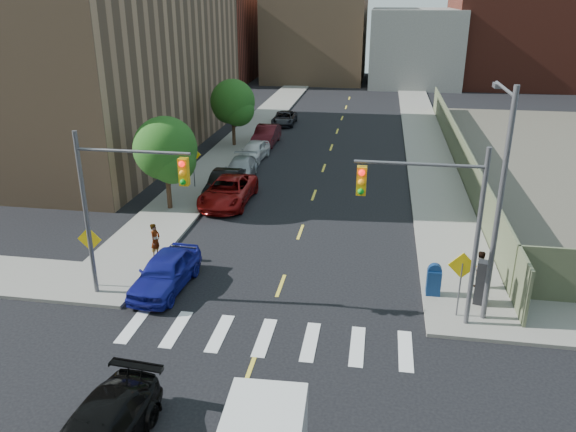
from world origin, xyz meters
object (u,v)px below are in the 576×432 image
(parked_car_black, at_px, (225,184))
(payphone, at_px, (483,283))
(parked_car_silver, at_px, (240,169))
(parked_car_grey, at_px, (284,118))
(mailbox, at_px, (434,280))
(parked_car_maroon, at_px, (266,135))
(pedestrian_east, at_px, (479,269))
(parked_car_blue, at_px, (166,272))
(pedestrian_west, at_px, (155,240))
(parked_car_red, at_px, (228,191))
(parked_car_white, at_px, (254,151))

(parked_car_black, relative_size, payphone, 2.54)
(parked_car_silver, bearing_deg, parked_car_black, -95.94)
(parked_car_grey, xyz_separation_m, mailbox, (11.72, -31.97, 0.20))
(parked_car_maroon, height_order, pedestrian_east, pedestrian_east)
(parked_car_blue, bearing_deg, parked_car_black, 96.65)
(parked_car_blue, bearing_deg, pedestrian_east, 12.37)
(parked_car_silver, relative_size, pedestrian_west, 2.86)
(parked_car_red, distance_m, pedestrian_west, 8.13)
(parked_car_blue, relative_size, pedestrian_east, 2.85)
(parked_car_blue, xyz_separation_m, parked_car_grey, (-0.50, 33.01, -0.16))
(parked_car_maroon, bearing_deg, parked_car_blue, -87.57)
(parked_car_white, distance_m, parked_car_maroon, 4.79)
(pedestrian_east, bearing_deg, mailbox, 18.89)
(parked_car_silver, bearing_deg, pedestrian_west, -97.86)
(parked_car_red, height_order, parked_car_white, parked_car_red)
(parked_car_red, relative_size, parked_car_grey, 1.25)
(parked_car_silver, xyz_separation_m, parked_car_maroon, (-0.14, 9.63, 0.10))
(parked_car_maroon, height_order, mailbox, parked_car_maroon)
(parked_car_maroon, xyz_separation_m, pedestrian_east, (13.83, -23.06, 0.17))
(parked_car_maroon, xyz_separation_m, pedestrian_west, (-0.80, -22.50, 0.19))
(parked_car_grey, bearing_deg, parked_car_maroon, -92.74)
(parked_car_blue, height_order, parked_car_maroon, parked_car_maroon)
(mailbox, bearing_deg, payphone, -13.51)
(payphone, bearing_deg, parked_car_grey, 126.86)
(parked_car_blue, relative_size, mailbox, 3.30)
(parked_car_silver, height_order, pedestrian_west, pedestrian_west)
(parked_car_maroon, relative_size, payphone, 2.59)
(payphone, relative_size, pedestrian_west, 1.12)
(parked_car_red, relative_size, parked_car_maroon, 1.18)
(parked_car_blue, relative_size, pedestrian_west, 2.78)
(parked_car_silver, distance_m, mailbox, 18.66)
(parked_car_maroon, relative_size, mailbox, 3.44)
(parked_car_white, distance_m, pedestrian_west, 17.74)
(parked_car_white, xyz_separation_m, parked_car_grey, (0.19, 12.65, -0.09))
(mailbox, height_order, pedestrian_west, pedestrian_west)
(parked_car_black, relative_size, parked_car_maroon, 0.98)
(parked_car_silver, bearing_deg, mailbox, -54.57)
(parked_car_white, distance_m, mailbox, 22.70)
(parked_car_white, height_order, parked_car_grey, parked_car_white)
(pedestrian_east, bearing_deg, parked_car_silver, -54.12)
(parked_car_black, bearing_deg, parked_car_silver, 87.97)
(parked_car_blue, height_order, payphone, payphone)
(parked_car_blue, relative_size, parked_car_black, 0.98)
(parked_car_grey, bearing_deg, parked_car_silver, -91.52)
(parked_car_maroon, distance_m, parked_car_grey, 7.87)
(mailbox, bearing_deg, pedestrian_east, 28.60)
(parked_car_white, height_order, pedestrian_west, pedestrian_west)
(pedestrian_west, bearing_deg, parked_car_blue, -141.18)
(parked_car_red, bearing_deg, parked_car_grey, 91.83)
(parked_car_silver, bearing_deg, parked_car_grey, 86.15)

